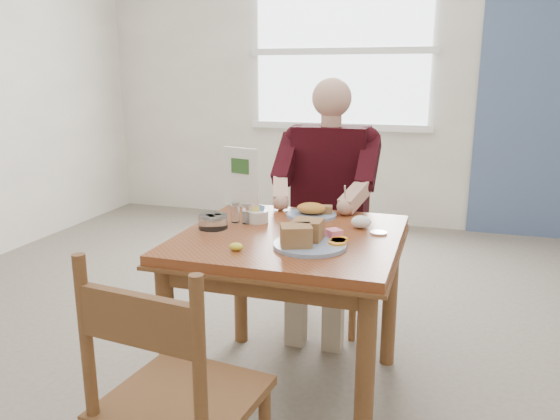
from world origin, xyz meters
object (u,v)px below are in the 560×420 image
(near_plate, at_px, (307,238))
(table, at_px, (291,258))
(diner, at_px, (328,187))
(far_plate, at_px, (312,211))
(chair_near, at_px, (174,404))
(chair_far, at_px, (330,241))

(near_plate, bearing_deg, table, 126.52)
(diner, height_order, far_plate, diner)
(far_plate, bearing_deg, near_plate, -78.31)
(near_plate, xyz_separation_m, far_plate, (-0.09, 0.45, -0.01))
(far_plate, bearing_deg, diner, 92.44)
(chair_near, bearing_deg, near_plate, 74.68)
(chair_far, bearing_deg, near_plate, -83.30)
(chair_far, relative_size, diner, 0.69)
(chair_far, bearing_deg, diner, -89.99)
(near_plate, height_order, far_plate, near_plate)
(chair_far, relative_size, far_plate, 3.46)
(chair_near, height_order, near_plate, chair_near)
(table, relative_size, chair_near, 0.97)
(chair_near, bearing_deg, chair_far, 86.95)
(diner, bearing_deg, chair_near, -93.22)
(chair_far, height_order, far_plate, chair_far)
(table, relative_size, diner, 0.66)
(diner, xyz_separation_m, near_plate, (0.11, -0.86, -0.03))
(diner, bearing_deg, near_plate, -82.61)
(table, distance_m, chair_far, 0.81)
(near_plate, bearing_deg, far_plate, 101.69)
(near_plate, bearing_deg, diner, 97.39)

